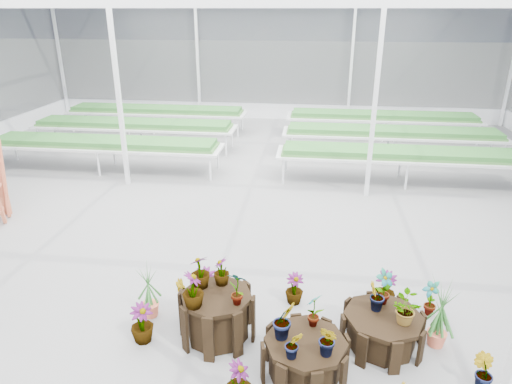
# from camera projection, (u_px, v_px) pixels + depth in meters

# --- Properties ---
(ground_plane) EXTENTS (24.00, 24.00, 0.00)m
(ground_plane) POSITION_uv_depth(u_px,v_px,m) (208.00, 276.00, 7.70)
(ground_plane) COLOR gray
(ground_plane) RESTS_ON ground
(greenhouse_shell) EXTENTS (18.00, 24.00, 4.50)m
(greenhouse_shell) POSITION_uv_depth(u_px,v_px,m) (202.00, 148.00, 6.86)
(greenhouse_shell) COLOR white
(greenhouse_shell) RESTS_ON ground
(steel_frame) EXTENTS (18.00, 24.00, 4.50)m
(steel_frame) POSITION_uv_depth(u_px,v_px,m) (202.00, 148.00, 6.86)
(steel_frame) COLOR silver
(steel_frame) RESTS_ON ground
(nursery_benches) EXTENTS (16.00, 7.00, 0.84)m
(nursery_benches) POSITION_uv_depth(u_px,v_px,m) (259.00, 139.00, 14.17)
(nursery_benches) COLOR silver
(nursery_benches) RESTS_ON ground
(plinth_tall) EXTENTS (1.01, 1.01, 0.68)m
(plinth_tall) POSITION_uv_depth(u_px,v_px,m) (217.00, 316.00, 6.16)
(plinth_tall) COLOR black
(plinth_tall) RESTS_ON ground
(plinth_mid) EXTENTS (1.26, 1.26, 0.54)m
(plinth_mid) POSITION_uv_depth(u_px,v_px,m) (305.00, 359.00, 5.50)
(plinth_mid) COLOR black
(plinth_mid) RESTS_ON ground
(plinth_low) EXTENTS (1.25, 1.25, 0.48)m
(plinth_low) POSITION_uv_depth(u_px,v_px,m) (382.00, 330.00, 6.04)
(plinth_low) COLOR black
(plinth_low) RESTS_ON ground
(nursery_plants) EXTENTS (4.71, 2.70, 1.16)m
(nursery_plants) POSITION_uv_depth(u_px,v_px,m) (287.00, 306.00, 6.10)
(nursery_plants) COLOR #2E662B
(nursery_plants) RESTS_ON ground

